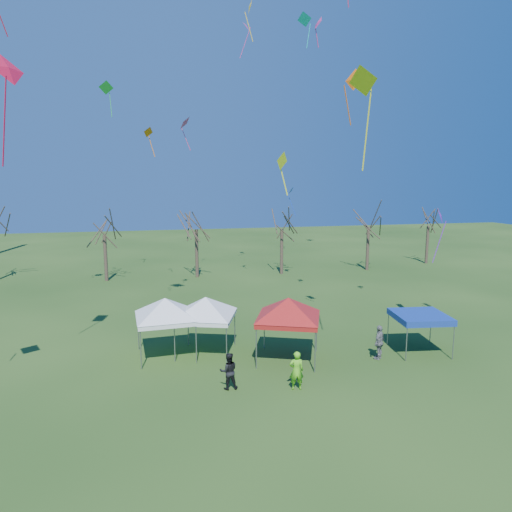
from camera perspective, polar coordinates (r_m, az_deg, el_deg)
The scene contains 26 objects.
ground at distance 22.15m, azimuth 5.94°, elevation -15.08°, with size 140.00×140.00×0.00m, color #204014.
tree_1 at distance 43.99m, azimuth -18.52°, elevation 4.44°, with size 3.42×3.42×7.54m.
tree_2 at distance 43.72m, azimuth -7.52°, elevation 5.47°, with size 3.71×3.71×8.18m.
tree_3 at distance 45.04m, azimuth 3.27°, elevation 5.37°, with size 3.59×3.59×7.91m.
tree_4 at distance 48.48m, azimuth 13.95°, elevation 5.36°, with size 3.58×3.58×7.89m.
tree_5 at distance 54.54m, azimuth 20.82°, elevation 5.09°, with size 3.39×3.39×7.46m.
tent_white_west at distance 24.24m, azimuth -11.31°, elevation -5.67°, with size 4.13×4.13×3.65m.
tent_white_mid at distance 24.35m, azimuth -6.33°, elevation -5.60°, with size 3.83×3.83×3.58m.
tent_red at distance 23.33m, azimuth 4.07°, elevation -5.75°, with size 4.01×4.01×3.82m.
tent_blue at distance 26.20m, azimuth 19.85°, elevation -7.18°, with size 3.04×3.04×2.12m.
person_green at distance 20.82m, azimuth 5.07°, elevation -14.06°, with size 0.64×0.42×1.76m, color #62CA20.
person_grey at distance 24.87m, azimuth 15.15°, elevation -10.35°, with size 1.06×0.44×1.80m, color slate.
person_dark at distance 20.85m, azimuth -3.44°, elevation -14.16°, with size 0.81×0.63×1.66m, color black.
kite_17 at distance 29.58m, azimuth 22.09°, elevation 4.54°, with size 0.98×1.14×3.34m.
kite_8 at distance 21.98m, azimuth -28.65°, elevation 19.82°, with size 1.70×1.78×4.56m.
kite_15 at distance 33.47m, azimuth 7.75°, elevation 26.91°, with size 0.59×0.98×1.94m.
kite_13 at distance 38.38m, azimuth -13.33°, elevation 14.80°, with size 1.05×1.02×2.36m.
kite_5 at distance 21.14m, azimuth 13.31°, elevation 20.44°, with size 1.36×1.53×4.42m.
kite_3 at distance 48.49m, azimuth 6.10°, elevation 27.34°, with size 1.65×1.59×3.38m.
kite_22 at distance 43.81m, azimuth 4.38°, elevation 8.05°, with size 1.03×1.09×2.84m.
kite_24 at distance 34.89m, azimuth -0.82°, elevation 28.63°, with size 0.59×1.01×2.62m.
kite_2 at distance 42.99m, azimuth -18.23°, elevation 19.35°, with size 1.35×0.95×3.03m.
kite_11 at distance 37.58m, azimuth -8.92°, elevation 16.14°, with size 1.18×1.43×2.65m.
kite_27 at distance 25.24m, azimuth 12.12°, elevation 20.70°, with size 0.89×1.08×2.76m.
kite_1 at distance 22.77m, azimuth 3.22°, elevation 11.73°, with size 0.90×0.84×2.15m.
kite_26 at distance 43.40m, azimuth -1.22°, elevation 26.71°, with size 1.18×1.26×3.11m.
Camera 1 is at (-6.77, -19.03, 9.10)m, focal length 32.00 mm.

